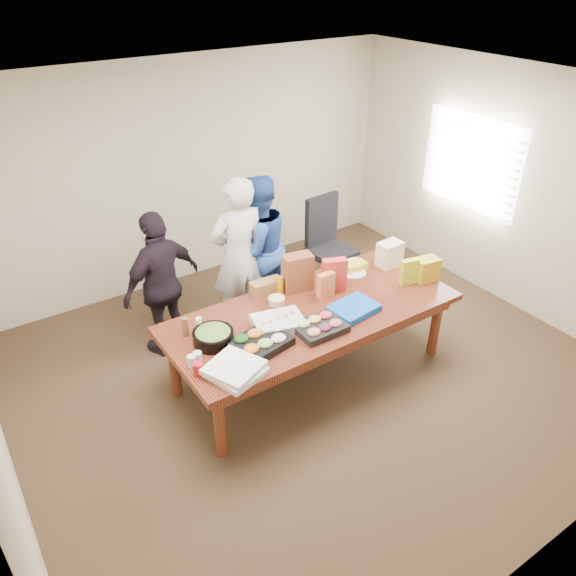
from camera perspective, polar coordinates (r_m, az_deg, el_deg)
floor at (r=5.74m, az=2.32°, el=-8.60°), size 5.50×5.00×0.02m
ceiling at (r=4.51m, az=3.09°, el=18.98°), size 5.50×5.00×0.02m
wall_back at (r=6.98m, az=-9.80°, el=11.43°), size 5.50×0.04×2.70m
wall_front at (r=3.66m, az=26.97°, el=-12.21°), size 5.50×0.04×2.70m
wall_right at (r=6.85m, az=21.83°, el=9.24°), size 0.04×5.00×2.70m
window_panel at (r=7.10m, az=18.05°, el=12.01°), size 0.03×1.40×1.10m
window_blinds at (r=7.07m, az=17.84°, el=11.97°), size 0.04×1.36×1.00m
conference_table at (r=5.50m, az=2.40°, el=-5.52°), size 2.80×1.20×0.75m
office_chair at (r=6.80m, az=4.47°, el=3.98°), size 0.62×0.62×1.12m
person_center at (r=5.96m, az=-5.01°, el=3.28°), size 0.67×0.47×1.76m
person_right at (r=6.20m, az=-3.13°, el=4.05°), size 0.89×0.73×1.67m
person_left at (r=5.75m, az=-12.67°, el=0.36°), size 0.99×0.63×1.57m
veggie_tray at (r=4.81m, az=-2.86°, el=-5.60°), size 0.54×0.46×0.07m
fruit_tray at (r=5.00m, az=3.23°, el=-4.03°), size 0.44×0.35×0.07m
sheet_cake at (r=5.04m, az=-0.98°, el=-3.53°), size 0.51×0.43×0.08m
salad_bowl at (r=4.87m, az=-7.61°, el=-4.99°), size 0.44×0.44×0.12m
chip_bag_blue at (r=5.28m, az=6.68°, el=-2.09°), size 0.47×0.37×0.07m
chip_bag_red at (r=5.51m, az=4.72°, el=1.31°), size 0.26×0.18×0.35m
chip_bag_yellow at (r=5.76m, az=12.18°, el=1.63°), size 0.19×0.11×0.27m
chip_bag_orange at (r=5.42m, az=3.87°, el=0.26°), size 0.17×0.07×0.26m
mayo_jar at (r=5.56m, az=0.88°, el=0.45°), size 0.10×0.10×0.14m
mustard_bottle at (r=5.49m, az=-0.78°, el=0.31°), size 0.07×0.07×0.18m
dressing_bottle at (r=4.98m, az=-10.41°, el=-3.90°), size 0.07×0.07×0.18m
ranch_bottle at (r=4.99m, az=-9.03°, el=-3.81°), size 0.06×0.06×0.16m
banana_bunch at (r=5.97m, az=6.88°, el=2.20°), size 0.25×0.15×0.08m
bread_loaf at (r=5.53m, az=-2.21°, el=0.17°), size 0.32×0.15×0.13m
kraft_bag at (r=5.51m, az=0.99°, el=1.60°), size 0.31×0.22×0.38m
red_cup at (r=4.56m, az=-9.12°, el=-8.10°), size 0.10×0.10×0.11m
clear_cup_a at (r=4.68m, az=-9.18°, el=-7.01°), size 0.09×0.09×0.10m
clear_cup_b at (r=4.65m, az=-9.78°, el=-7.34°), size 0.07×0.07×0.10m
pizza_box_lower at (r=4.54m, az=-5.33°, el=-8.50°), size 0.49×0.49×0.05m
pizza_box_upper at (r=4.51m, az=-5.52°, el=-8.04°), size 0.52×0.52×0.05m
plate_a at (r=5.91m, az=6.67°, el=1.56°), size 0.27×0.27×0.02m
plate_b at (r=6.11m, az=6.90°, el=2.58°), size 0.24×0.24×0.01m
dip_bowl_a at (r=5.59m, az=0.58°, el=0.21°), size 0.16×0.16×0.06m
dip_bowl_b at (r=5.36m, az=-1.17°, el=-1.27°), size 0.20×0.20×0.06m
grocery_bag_white at (r=6.06m, az=10.29°, el=3.42°), size 0.26×0.20×0.27m
grocery_bag_yellow at (r=5.88m, az=13.89°, el=1.87°), size 0.26×0.20×0.24m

